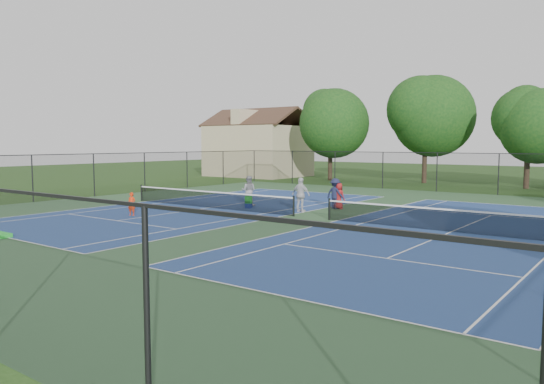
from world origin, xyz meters
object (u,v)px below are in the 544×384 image
Objects in this scene: tree_back_b at (426,112)px; child_player at (132,204)px; tree_back_c at (529,122)px; instructor at (249,191)px; bystander_c at (339,196)px; ball_crate at (249,206)px; clapboard_house at (258,149)px; tree_back_a at (331,120)px; bystander_a at (301,195)px; bystander_b at (335,194)px; ball_hopper at (248,200)px.

child_player is at bearing -97.30° from tree_back_b.
tree_back_b reaches higher than tree_back_c.
bystander_c is (5.13, 1.83, -0.15)m from instructor.
tree_back_b is 27.84× the size of ball_crate.
clapboard_house reaches higher than child_player.
tree_back_a reaches higher than instructor.
tree_back_b is at bearing -85.13° from bystander_a.
tree_back_b is 9.12m from tree_back_c.
ball_crate is (17.91, -23.71, -2.95)m from clapboard_house.
tree_back_b is at bearing -75.50° from bystander_b.
bystander_b is (12.06, -19.96, -5.17)m from tree_back_a.
bystander_b is 4.03× the size of ball_hopper.
tree_back_a is 9.24m from tree_back_b.
ball_hopper is at bearing 104.43° from instructor.
clapboard_house is 5.69× the size of bystander_a.
tree_back_c is 24.71m from bystander_a.
bystander_a is at bearing 147.39° from instructor.
tree_back_a is at bearing 82.34° from child_player.
bystander_a reaches higher than ball_hopper.
clapboard_house is 6.00× the size of instructor.
ball_hopper is (-3.38, -0.37, -0.45)m from bystander_a.
clapboard_house is at bearing 99.19° from child_player.
tree_back_a is at bearing -167.47° from tree_back_b.
ball_crate is at bearing 104.43° from instructor.
tree_back_b is 8.25× the size of child_player.
tree_back_b is 25.47m from ball_hopper.
bystander_b is at bearing -108.35° from bystander_a.
instructor is (7.13, -21.74, -5.14)m from tree_back_a.
child_player is 3.37× the size of ball_crate.
tree_back_c is 26.31m from ball_crate.
bystander_a is at bearing 28.26° from child_player.
instructor is at bearing 55.97° from child_player.
tree_back_a reaches higher than bystander_c.
clapboard_house is at bearing 127.07° from ball_hopper.
child_player is at bearing -115.18° from ball_crate.
clapboard_house is 6.20× the size of bystander_b.
clapboard_house is 8.89× the size of child_player.
bystander_c is (3.26, -21.90, -5.84)m from tree_back_b.
bystander_a is at bearing 78.73° from bystander_b.
clapboard_house is at bearing -176.99° from tree_back_b.
tree_back_b is 25.56m from ball_crate.
instructor is (-10.87, -22.74, -4.58)m from tree_back_c.
clapboard_house is 29.86m from ball_crate.
clapboard_house is 33.46m from child_player.
bystander_c is (7.20, 8.87, 0.14)m from child_player.
clapboard_house is 25.01× the size of ball_hopper.
bystander_c is (22.26, -20.90, -2.34)m from clapboard_house.
child_player reaches higher than ball_crate.
tree_back_a is 10.47m from clapboard_house.
bystander_b is (22.06, -20.96, -2.22)m from clapboard_house.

